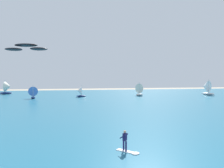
{
  "coord_description": "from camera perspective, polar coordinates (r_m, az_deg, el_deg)",
  "views": [
    {
      "loc": [
        -2.96,
        -2.97,
        5.94
      ],
      "look_at": [
        0.29,
        14.6,
        5.39
      ],
      "focal_mm": 32.68,
      "sensor_mm": 36.0,
      "label": 1
    }
  ],
  "objects": [
    {
      "name": "ocean",
      "position": [
        54.02,
        -7.29,
        -4.53
      ],
      "size": [
        160.0,
        90.0,
        0.1
      ],
      "primitive_type": "cube",
      "color": "#236B89",
      "rests_on": "ground"
    },
    {
      "name": "kitesurfer",
      "position": [
        16.79,
        4.19,
        -16.43
      ],
      "size": [
        1.8,
        1.77,
        1.67
      ],
      "color": "white",
      "rests_on": "ocean"
    },
    {
      "name": "kite",
      "position": [
        22.92,
        -22.9,
        9.39
      ],
      "size": [
        4.72,
        2.7,
        0.68
      ],
      "color": "black"
    },
    {
      "name": "sailboat_mid_left",
      "position": [
        76.73,
        24.86,
        -0.94
      ],
      "size": [
        4.29,
        4.8,
        5.39
      ],
      "color": "silver",
      "rests_on": "ocean"
    },
    {
      "name": "sailboat_outermost",
      "position": [
        62.8,
        -9.02,
        -2.12
      ],
      "size": [
        3.06,
        2.59,
        3.56
      ],
      "color": "navy",
      "rests_on": "ocean"
    },
    {
      "name": "sailboat_center_horizon",
      "position": [
        62.24,
        -21.13,
        -2.18
      ],
      "size": [
        2.68,
        3.18,
        3.74
      ],
      "color": "navy",
      "rests_on": "ocean"
    },
    {
      "name": "sailboat_trailing",
      "position": [
        67.91,
        7.95,
        -1.5
      ],
      "size": [
        3.97,
        3.77,
        4.42
      ],
      "color": "silver",
      "rests_on": "ocean"
    },
    {
      "name": "sailboat_leading",
      "position": [
        81.8,
        -27.21,
        -0.92
      ],
      "size": [
        4.37,
        3.72,
        5.08
      ],
      "color": "navy",
      "rests_on": "ocean"
    }
  ]
}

